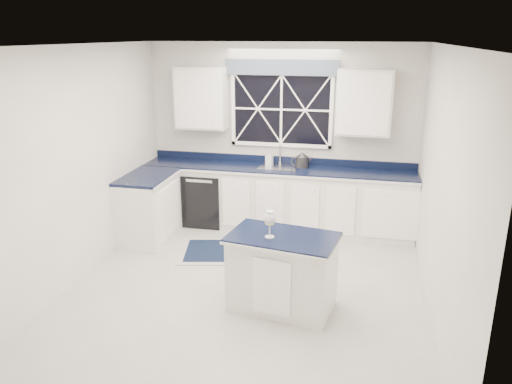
% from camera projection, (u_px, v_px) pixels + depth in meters
% --- Properties ---
extents(ground, '(4.50, 4.50, 0.00)m').
position_uv_depth(ground, '(247.00, 289.00, 5.75)').
color(ground, '#A9A9A5').
rests_on(ground, ground).
extents(back_wall, '(4.00, 0.10, 2.70)m').
position_uv_depth(back_wall, '(281.00, 136.00, 7.43)').
color(back_wall, silver).
rests_on(back_wall, ground).
extents(base_cabinets, '(3.99, 1.60, 0.90)m').
position_uv_depth(base_cabinets, '(253.00, 201.00, 7.34)').
color(base_cabinets, white).
rests_on(base_cabinets, ground).
extents(countertop, '(3.98, 0.64, 0.04)m').
position_uv_depth(countertop, '(278.00, 169.00, 7.29)').
color(countertop, black).
rests_on(countertop, base_cabinets).
extents(dishwasher, '(0.60, 0.58, 0.82)m').
position_uv_depth(dishwasher, '(207.00, 197.00, 7.67)').
color(dishwasher, black).
rests_on(dishwasher, ground).
extents(window, '(1.65, 0.09, 1.26)m').
position_uv_depth(window, '(281.00, 104.00, 7.24)').
color(window, black).
rests_on(window, ground).
extents(upper_cabinets, '(3.10, 0.34, 0.90)m').
position_uv_depth(upper_cabinets, '(280.00, 100.00, 7.11)').
color(upper_cabinets, white).
rests_on(upper_cabinets, ground).
extents(faucet, '(0.05, 0.20, 0.30)m').
position_uv_depth(faucet, '(280.00, 154.00, 7.41)').
color(faucet, silver).
rests_on(faucet, countertop).
extents(island, '(1.20, 0.84, 0.82)m').
position_uv_depth(island, '(282.00, 272.00, 5.25)').
color(island, white).
rests_on(island, ground).
extents(rug, '(1.57, 1.15, 0.02)m').
position_uv_depth(rug, '(233.00, 251.00, 6.72)').
color(rug, '#A3A39F').
rests_on(rug, ground).
extents(kettle, '(0.31, 0.24, 0.23)m').
position_uv_depth(kettle, '(302.00, 160.00, 7.27)').
color(kettle, '#2C2D2F').
rests_on(kettle, countertop).
extents(wine_glass, '(0.12, 0.12, 0.28)m').
position_uv_depth(wine_glass, '(270.00, 219.00, 5.03)').
color(wine_glass, silver).
rests_on(wine_glass, island).
extents(soap_bottle, '(0.11, 0.11, 0.21)m').
position_uv_depth(soap_bottle, '(269.00, 158.00, 7.41)').
color(soap_bottle, silver).
rests_on(soap_bottle, countertop).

